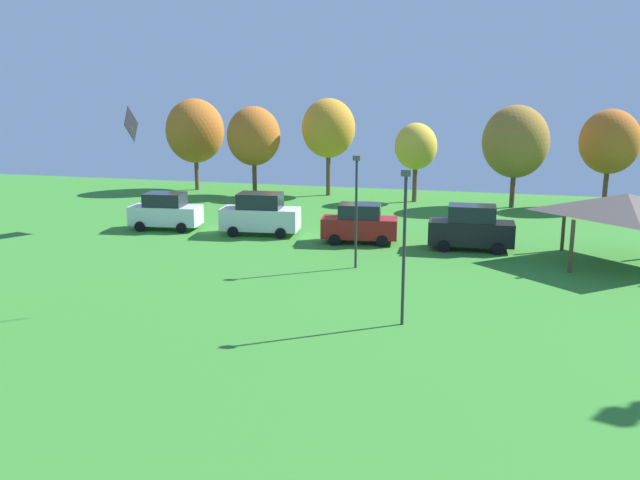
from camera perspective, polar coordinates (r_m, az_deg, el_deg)
kite_flying_4 at (r=43.90m, az=-15.62°, el=9.39°), size 0.41×2.19×2.19m
parked_car_leftmost at (r=43.33m, az=-12.88°, el=2.37°), size 4.49×2.36×2.30m
parked_car_second_from_left at (r=40.90m, az=-5.05°, el=2.17°), size 4.83×2.46×2.53m
parked_car_third_from_left at (r=38.63m, az=3.35°, el=1.39°), size 4.46×2.33×2.26m
parked_car_rightmost_in_row at (r=37.80m, az=12.62°, el=0.98°), size 4.65×2.10×2.48m
park_pavilion at (r=36.83m, az=24.43°, el=2.79°), size 6.87×6.01×3.60m
light_post_0 at (r=32.86m, az=3.07°, el=2.99°), size 0.36×0.20×5.55m
light_post_1 at (r=24.98m, az=7.12°, el=0.13°), size 0.36×0.20×5.86m
treeline_tree_0 at (r=59.26m, az=-10.48°, el=9.02°), size 4.93×4.93×7.76m
treeline_tree_1 at (r=55.43m, az=-5.61°, el=8.69°), size 4.32×4.32×7.21m
treeline_tree_2 at (r=55.26m, az=0.72°, el=9.38°), size 4.32×4.32×7.83m
treeline_tree_3 at (r=52.68m, az=8.08°, el=7.79°), size 3.24×3.24×6.06m
treeline_tree_4 at (r=51.52m, az=16.14°, el=7.95°), size 4.77×4.77×7.47m
treeline_tree_5 at (r=53.73m, az=23.21°, el=7.61°), size 4.25×4.25×7.19m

